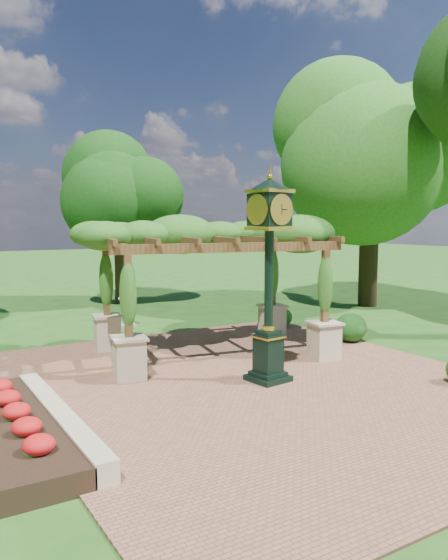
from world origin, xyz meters
TOP-DOWN VIEW (x-y plane):
  - ground at (0.00, 0.00)m, footprint 120.00×120.00m
  - brick_plaza at (0.00, 1.00)m, footprint 10.00×12.00m
  - border_wall at (-4.60, 0.50)m, footprint 0.35×5.00m
  - flower_bed at (-5.50, 0.50)m, footprint 1.50×5.00m
  - pedestal_clock at (0.20, 0.91)m, footprint 1.02×1.02m
  - pergola at (0.39, 3.76)m, footprint 6.54×4.74m
  - sundial at (-0.10, 8.83)m, footprint 0.59×0.59m
  - shrub_mid at (4.67, 2.87)m, footprint 1.23×1.23m
  - shrub_back at (4.39, 5.86)m, footprint 0.90×0.90m
  - tree_north at (1.72, 13.91)m, footprint 4.00×4.00m
  - tree_east_far at (10.47, 7.76)m, footprint 6.15×6.15m

SIDE VIEW (x-z plane):
  - ground at x=0.00m, z-range 0.00..0.00m
  - brick_plaza at x=0.00m, z-range 0.00..0.04m
  - flower_bed at x=-5.50m, z-range 0.00..0.36m
  - border_wall at x=-4.60m, z-range 0.00..0.40m
  - shrub_back at x=4.39m, z-range 0.04..0.67m
  - sundial at x=-0.10m, z-range -0.06..0.93m
  - shrub_mid at x=4.67m, z-range 0.04..0.89m
  - pedestal_clock at x=0.20m, z-range 0.45..5.08m
  - pergola at x=0.39m, z-range 1.20..4.96m
  - tree_north at x=1.72m, z-range 1.37..8.77m
  - tree_east_far at x=10.47m, z-range 1.97..12.42m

